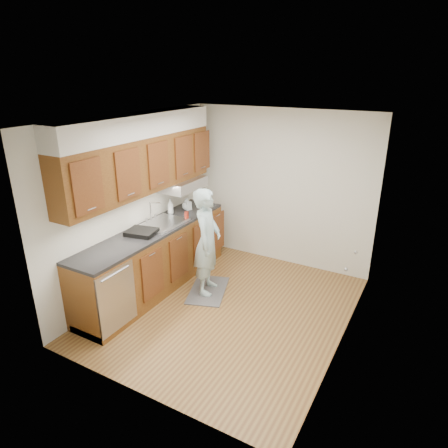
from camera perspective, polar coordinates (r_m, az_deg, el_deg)
name	(u,v)px	position (r m, az deg, el deg)	size (l,w,h in m)	color
floor	(228,309)	(5.52, 0.56, -12.03)	(3.50, 3.50, 0.00)	olive
ceiling	(229,119)	(4.65, 0.68, 14.74)	(3.50, 3.50, 0.00)	white
wall_left	(135,204)	(5.77, -12.58, 2.78)	(0.02, 3.50, 2.50)	silver
wall_right	(351,247)	(4.48, 17.72, -3.16)	(0.02, 3.50, 2.50)	silver
wall_back	(281,189)	(6.46, 8.10, 5.03)	(3.00, 0.02, 2.50)	silver
counter	(155,257)	(5.87, -9.79, -4.72)	(0.64, 2.80, 1.30)	brown
upper_cabinets	(143,156)	(5.52, -11.51, 9.55)	(0.47, 2.80, 1.21)	brown
closet_door	(354,255)	(4.85, 18.06, -4.27)	(0.02, 1.22, 2.05)	white
floor_mat	(208,290)	(5.92, -2.30, -9.43)	(0.50, 0.84, 0.02)	slate
person	(207,235)	(5.53, -2.43, -1.58)	(0.61, 0.41, 1.74)	#ABCBD0
soap_bottle_a	(170,206)	(6.19, -7.67, 2.51)	(0.09, 0.09, 0.24)	silver
soap_bottle_b	(188,204)	(6.36, -5.17, 2.91)	(0.09, 0.09, 0.20)	silver
soap_bottle_c	(186,204)	(6.37, -5.44, 2.83)	(0.14, 0.14, 0.18)	silver
soda_can	(187,216)	(5.95, -5.38, 1.21)	(0.06, 0.06, 0.12)	red
dish_rack	(142,232)	(5.51, -11.68, -1.14)	(0.38, 0.32, 0.06)	black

